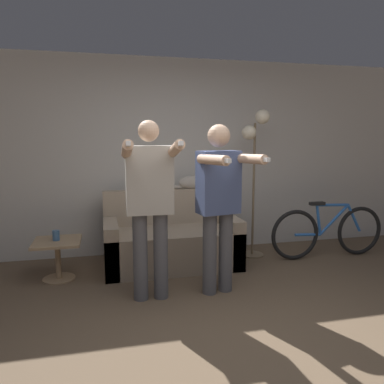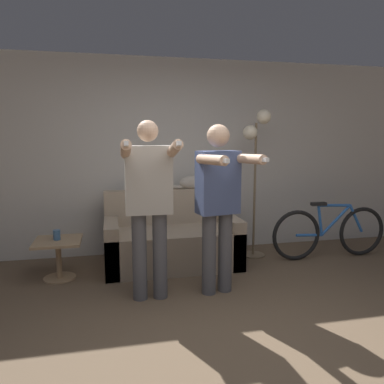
% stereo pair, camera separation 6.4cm
% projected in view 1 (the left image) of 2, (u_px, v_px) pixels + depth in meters
% --- Properties ---
extents(ground_plane, '(16.00, 16.00, 0.00)m').
position_uv_depth(ground_plane, '(238.00, 345.00, 2.84)').
color(ground_plane, brown).
extents(wall_back, '(10.00, 0.05, 2.60)m').
position_uv_depth(wall_back, '(175.00, 157.00, 5.08)').
color(wall_back, beige).
rests_on(wall_back, ground_plane).
extents(couch, '(1.61, 0.83, 0.90)m').
position_uv_depth(couch, '(171.00, 242.00, 4.60)').
color(couch, tan).
rests_on(couch, ground_plane).
extents(person_left, '(0.52, 0.67, 1.72)m').
position_uv_depth(person_left, '(150.00, 198.00, 3.51)').
color(person_left, '#56565B').
rests_on(person_left, ground_plane).
extents(person_right, '(0.55, 0.73, 1.69)m').
position_uv_depth(person_right, '(219.00, 198.00, 3.67)').
color(person_right, '#56565B').
rests_on(person_right, ground_plane).
extents(cat, '(0.49, 0.11, 0.19)m').
position_uv_depth(cat, '(193.00, 182.00, 4.87)').
color(cat, '#B7AD9E').
rests_on(cat, couch).
extents(floor_lamp, '(0.37, 0.30, 1.92)m').
position_uv_depth(floor_lamp, '(255.00, 146.00, 4.80)').
color(floor_lamp, '#756047').
rests_on(floor_lamp, ground_plane).
extents(side_table, '(0.50, 0.50, 0.44)m').
position_uv_depth(side_table, '(58.00, 251.00, 4.12)').
color(side_table, '#A38460').
rests_on(side_table, ground_plane).
extents(cup, '(0.08, 0.08, 0.11)m').
position_uv_depth(cup, '(56.00, 235.00, 4.10)').
color(cup, '#3D6693').
rests_on(cup, side_table).
extents(bicycle, '(1.60, 0.07, 0.74)m').
position_uv_depth(bicycle, '(328.00, 232.00, 4.89)').
color(bicycle, black).
rests_on(bicycle, ground_plane).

